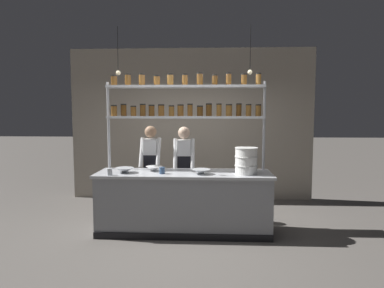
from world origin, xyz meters
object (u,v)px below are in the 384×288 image
Objects in this scene: spice_shelf_unit at (184,105)px; prep_bowl_center_front at (125,170)px; prep_bowl_near_left at (201,172)px; serving_cup_front at (110,172)px; serving_cup_by_board at (162,170)px; container_stack at (246,161)px; chef_left at (151,166)px; prep_bowl_center_back at (154,169)px; chef_center at (184,167)px.

spice_shelf_unit is 1.38m from prep_bowl_center_front.
spice_shelf_unit is at bearing 120.62° from prep_bowl_near_left.
serving_cup_by_board is at bearing 12.11° from serving_cup_front.
serving_cup_front reaches higher than prep_bowl_center_front.
container_stack is 3.99× the size of serving_cup_by_board.
serving_cup_front and serving_cup_by_board have the same top height.
chef_left reaches higher than container_stack.
serving_cup_front reaches higher than prep_bowl_center_back.
chef_center is 16.16× the size of serving_cup_by_board.
container_stack reaches higher than prep_bowl_near_left.
prep_bowl_center_back is at bearing -72.26° from chef_left.
container_stack is 3.97× the size of serving_cup_front.
prep_bowl_center_front reaches higher than prep_bowl_near_left.
serving_cup_front is at bearing -128.37° from prep_bowl_center_front.
serving_cup_front is (-0.43, -0.97, 0.06)m from chef_left.
prep_bowl_center_back is 2.65× the size of serving_cup_by_board.
serving_cup_front is (-1.01, -0.93, 0.07)m from chef_center.
container_stack is 1.42m from prep_bowl_center_back.
chef_center reaches higher than container_stack.
prep_bowl_near_left is at bearing -18.70° from prep_bowl_center_back.
chef_center is (-0.03, 0.31, -1.04)m from spice_shelf_unit.
chef_left is 1.20m from prep_bowl_near_left.
container_stack is at bearing -7.38° from prep_bowl_center_back.
container_stack is at bearing 5.72° from prep_bowl_near_left.
chef_center is at bearing 40.37° from prep_bowl_center_front.
chef_left reaches higher than prep_bowl_center_front.
serving_cup_by_board is at bearing -177.17° from container_stack.
serving_cup_front is at bearing -145.49° from prep_bowl_center_back.
container_stack is (0.97, -0.71, 0.21)m from chef_center.
prep_bowl_near_left is (0.88, -0.81, 0.05)m from chef_left.
prep_bowl_center_front is (-1.15, 0.06, 0.00)m from prep_bowl_near_left.
prep_bowl_center_front is at bearing -155.41° from prep_bowl_center_back.
spice_shelf_unit is at bearing 56.76° from serving_cup_by_board.
container_stack is 1.50× the size of prep_bowl_center_back.
prep_bowl_center_front is (-0.27, -0.76, 0.05)m from chef_left.
chef_center reaches higher than serving_cup_by_board.
chef_left is 0.58m from chef_center.
chef_center is 1.11m from prep_bowl_center_front.
chef_center is 1.37m from serving_cup_front.
prep_bowl_center_front is 0.46m from prep_bowl_center_back.
chef_center reaches higher than prep_bowl_center_front.
serving_cup_by_board reaches higher than prep_bowl_near_left.
prep_bowl_center_back is 0.71m from serving_cup_front.
prep_bowl_center_front is 0.58m from serving_cup_by_board.
serving_cup_by_board is (0.31, -0.81, 0.06)m from chef_left.
spice_shelf_unit reaches higher than serving_cup_by_board.
spice_shelf_unit is 1.31m from container_stack.
chef_center is at bearing 70.73° from serving_cup_by_board.
spice_shelf_unit is 1.25m from chef_left.
prep_bowl_center_back is at bearing -131.73° from chef_center.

